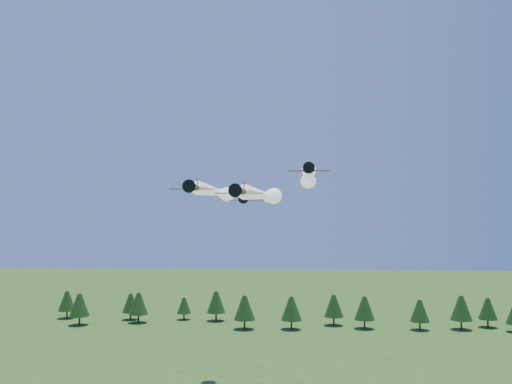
# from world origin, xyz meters

# --- Properties ---
(plane_lead) EXTENTS (9.66, 46.31, 3.70)m
(plane_lead) POSITION_xyz_m (1.95, 16.83, 45.04)
(plane_lead) COLOR black
(plane_lead) RESTS_ON ground
(plane_left) EXTENTS (8.11, 56.13, 3.70)m
(plane_left) POSITION_xyz_m (-8.97, 30.06, 46.03)
(plane_left) COLOR black
(plane_left) RESTS_ON ground
(plane_right) EXTENTS (7.12, 52.11, 3.70)m
(plane_right) POSITION_xyz_m (11.55, 27.53, 49.00)
(plane_right) COLOR black
(plane_right) RESTS_ON ground
(plane_slot) EXTENTS (6.92, 7.56, 2.45)m
(plane_slot) POSITION_xyz_m (-1.08, 8.64, 44.14)
(plane_slot) COLOR black
(plane_slot) RESTS_ON ground
(treeline) EXTENTS (169.73, 22.75, 11.78)m
(treeline) POSITION_xyz_m (2.55, 108.60, 6.97)
(treeline) COLOR #382314
(treeline) RESTS_ON ground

